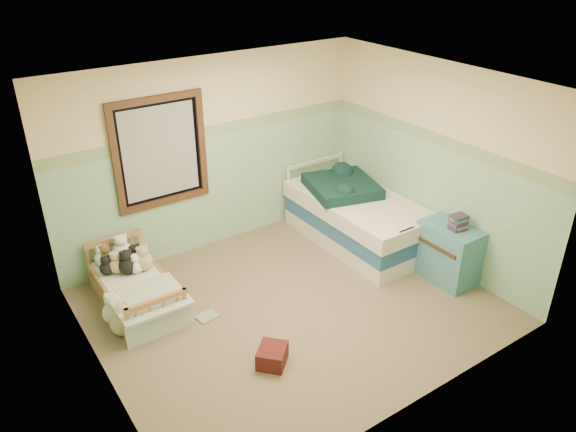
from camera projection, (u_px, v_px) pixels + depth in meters
floor at (293, 306)px, 6.29m from camera, size 4.20×3.60×0.02m
ceiling at (294, 86)px, 5.12m from camera, size 4.20×3.60×0.02m
wall_back at (213, 155)px, 7.02m from camera, size 4.20×0.04×2.50m
wall_front at (422, 292)px, 4.38m from camera, size 4.20×0.04×2.50m
wall_left at (89, 270)px, 4.65m from camera, size 0.04×3.60×2.50m
wall_right at (434, 164)px, 6.75m from camera, size 0.04×3.60×2.50m
wainscot_mint at (216, 191)px, 7.24m from camera, size 4.20×0.01×1.50m
border_strip at (212, 131)px, 6.86m from camera, size 4.20×0.01×0.15m
window_frame at (160, 152)px, 6.55m from camera, size 1.16×0.06×1.36m
window_blinds at (160, 152)px, 6.56m from camera, size 0.92×0.01×1.12m
toddler_bed_frame at (137, 296)px, 6.29m from camera, size 0.69×1.38×0.18m
toddler_mattress at (135, 285)px, 6.22m from camera, size 0.63×1.32×0.12m
patchwork_quilt at (149, 299)px, 5.88m from camera, size 0.75×0.69×0.03m
plush_bed_brown at (106, 258)px, 6.45m from camera, size 0.19×0.19×0.19m
plush_bed_white at (122, 252)px, 6.54m from camera, size 0.23×0.23×0.23m
plush_bed_tan at (116, 265)px, 6.31m from camera, size 0.19×0.19×0.19m
plush_bed_dark at (136, 259)px, 6.42m from camera, size 0.20×0.20×0.20m
plush_floor_cream at (115, 312)px, 5.96m from camera, size 0.26×0.26×0.26m
plush_floor_tan at (123, 323)px, 5.79m from camera, size 0.26×0.26×0.26m
twin_bed_frame at (357, 234)px, 7.52m from camera, size 1.00×1.99×0.22m
twin_boxspring at (358, 220)px, 7.42m from camera, size 1.00×1.99×0.22m
twin_mattress at (359, 205)px, 7.32m from camera, size 1.04×2.03×0.22m
teal_blanket at (342, 186)px, 7.43m from camera, size 1.05×1.09×0.14m
dresser at (448, 253)px, 6.62m from camera, size 0.44×0.71×0.71m
book_stack at (458, 222)px, 6.37m from camera, size 0.20×0.16×0.18m
red_pillow at (272, 356)px, 5.41m from camera, size 0.40×0.40×0.19m
floor_book at (207, 316)px, 6.09m from camera, size 0.25×0.20×0.02m
extra_plush_0 at (136, 266)px, 6.31m from camera, size 0.17×0.17×0.17m
extra_plush_1 at (107, 268)px, 6.28m from camera, size 0.17×0.17×0.17m
extra_plush_2 at (103, 258)px, 6.45m from camera, size 0.18×0.18×0.18m
extra_plush_3 at (144, 262)px, 6.36m from camera, size 0.21×0.21×0.21m
extra_plush_4 at (127, 265)px, 6.29m from camera, size 0.21×0.21×0.21m
extra_plush_5 at (134, 264)px, 6.37m from camera, size 0.16×0.16×0.16m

